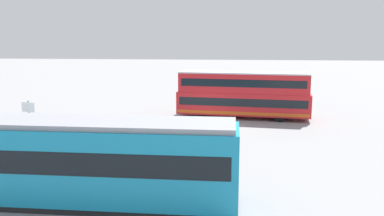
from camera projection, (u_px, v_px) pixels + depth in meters
ground_plane at (201, 126)px, 30.06m from camera, size 160.00×160.00×0.00m
double_decker_bus at (243, 94)px, 32.87m from camera, size 10.88×3.72×3.77m
tram_yellow at (70, 160)px, 16.18m from camera, size 13.51×2.72×3.45m
pedestrian_near_railing at (120, 127)px, 25.83m from camera, size 0.43×0.43×1.62m
pedestrian_crossing at (217, 138)px, 22.82m from camera, size 0.45×0.45×1.68m
pedestrian_railing at (107, 131)px, 25.59m from camera, size 9.43×0.84×1.08m
info_sign at (29, 113)px, 25.96m from camera, size 0.91×0.18×2.57m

